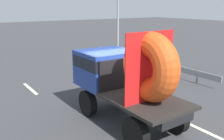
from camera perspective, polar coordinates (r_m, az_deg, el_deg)
The scene contains 7 objects.
ground_plane at distance 9.83m, azimuth 3.75°, elevation -10.32°, with size 120.00×120.00×0.00m, color #38383A.
flatbed_truck at distance 8.93m, azimuth 2.46°, elevation -1.07°, with size 2.02×4.60×3.37m.
traffic_light at distance 20.02m, azimuth 1.39°, elevation 13.07°, with size 0.42×0.36×5.55m.
guardrail at distance 17.15m, azimuth 7.22°, elevation 2.25°, with size 0.10×11.55×0.71m.
lane_dash_left_far at distance 13.48m, azimuth -18.03°, elevation -4.04°, with size 2.09×0.16×0.01m, color beige.
lane_dash_right_near at distance 9.04m, azimuth 22.72°, elevation -13.81°, with size 2.48×0.16×0.01m, color beige.
lane_dash_right_far at distance 14.90m, azimuth -5.33°, elevation -1.62°, with size 2.25×0.16×0.01m, color beige.
Camera 1 is at (-5.56, -6.99, 4.11)m, focal length 40.36 mm.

